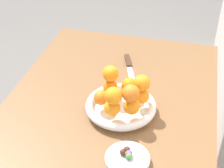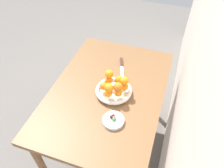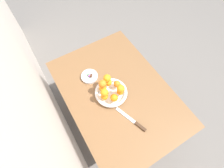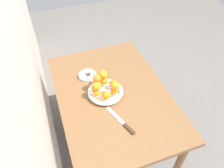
# 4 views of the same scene
# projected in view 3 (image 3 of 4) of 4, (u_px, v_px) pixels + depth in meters

# --- Properties ---
(ground_plane) EXTENTS (6.00, 6.00, 0.00)m
(ground_plane) POSITION_uv_depth(u_px,v_px,m) (116.00, 122.00, 1.99)
(ground_plane) COLOR slate
(wall_back) EXTENTS (4.00, 0.05, 2.50)m
(wall_back) POSITION_uv_depth(u_px,v_px,m) (24.00, 91.00, 0.78)
(wall_back) COLOR beige
(wall_back) RESTS_ON ground_plane
(dining_table) EXTENTS (1.10, 0.76, 0.74)m
(dining_table) POSITION_uv_depth(u_px,v_px,m) (117.00, 97.00, 1.43)
(dining_table) COLOR brown
(dining_table) RESTS_ON ground_plane
(fruit_bowl) EXTENTS (0.25, 0.25, 0.04)m
(fruit_bowl) POSITION_uv_depth(u_px,v_px,m) (111.00, 93.00, 1.32)
(fruit_bowl) COLOR white
(fruit_bowl) RESTS_ON dining_table
(candy_dish) EXTENTS (0.13, 0.13, 0.02)m
(candy_dish) POSITION_uv_depth(u_px,v_px,m) (90.00, 76.00, 1.41)
(candy_dish) COLOR silver
(candy_dish) RESTS_ON dining_table
(orange_0) EXTENTS (0.05, 0.05, 0.05)m
(orange_0) POSITION_uv_depth(u_px,v_px,m) (120.00, 92.00, 1.28)
(orange_0) COLOR orange
(orange_0) RESTS_ON fruit_bowl
(orange_1) EXTENTS (0.05, 0.05, 0.05)m
(orange_1) POSITION_uv_depth(u_px,v_px,m) (117.00, 84.00, 1.31)
(orange_1) COLOR orange
(orange_1) RESTS_ON fruit_bowl
(orange_2) EXTENTS (0.05, 0.05, 0.05)m
(orange_2) POSITION_uv_depth(u_px,v_px,m) (108.00, 82.00, 1.31)
(orange_2) COLOR orange
(orange_2) RESTS_ON fruit_bowl
(orange_3) EXTENTS (0.05, 0.05, 0.05)m
(orange_3) POSITION_uv_depth(u_px,v_px,m) (103.00, 88.00, 1.29)
(orange_3) COLOR orange
(orange_3) RESTS_ON fruit_bowl
(orange_4) EXTENTS (0.05, 0.05, 0.05)m
(orange_4) POSITION_uv_depth(u_px,v_px,m) (105.00, 96.00, 1.26)
(orange_4) COLOR orange
(orange_4) RESTS_ON fruit_bowl
(orange_5) EXTENTS (0.06, 0.06, 0.06)m
(orange_5) POSITION_uv_depth(u_px,v_px,m) (114.00, 98.00, 1.25)
(orange_5) COLOR orange
(orange_5) RESTS_ON fruit_bowl
(orange_6) EXTENTS (0.06, 0.06, 0.06)m
(orange_6) POSITION_uv_depth(u_px,v_px,m) (103.00, 84.00, 1.24)
(orange_6) COLOR orange
(orange_6) RESTS_ON orange_3
(orange_7) EXTENTS (0.06, 0.06, 0.06)m
(orange_7) POSITION_uv_depth(u_px,v_px,m) (104.00, 93.00, 1.21)
(orange_7) COLOR orange
(orange_7) RESTS_ON orange_4
(orange_8) EXTENTS (0.06, 0.06, 0.06)m
(orange_8) POSITION_uv_depth(u_px,v_px,m) (121.00, 89.00, 1.23)
(orange_8) COLOR orange
(orange_8) RESTS_ON orange_0
(orange_9) EXTENTS (0.06, 0.06, 0.06)m
(orange_9) POSITION_uv_depth(u_px,v_px,m) (107.00, 78.00, 1.27)
(orange_9) COLOR orange
(orange_9) RESTS_ON orange_2
(candy_ball_0) EXTENTS (0.02, 0.02, 0.02)m
(candy_ball_0) POSITION_uv_depth(u_px,v_px,m) (89.00, 75.00, 1.39)
(candy_ball_0) COLOR #472819
(candy_ball_0) RESTS_ON candy_dish
(candy_ball_1) EXTENTS (0.02, 0.02, 0.02)m
(candy_ball_1) POSITION_uv_depth(u_px,v_px,m) (88.00, 75.00, 1.39)
(candy_ball_1) COLOR #4C9947
(candy_ball_1) RESTS_ON candy_dish
(candy_ball_2) EXTENTS (0.02, 0.02, 0.02)m
(candy_ball_2) POSITION_uv_depth(u_px,v_px,m) (91.00, 75.00, 1.39)
(candy_ball_2) COLOR #472819
(candy_ball_2) RESTS_ON candy_dish
(candy_ball_3) EXTENTS (0.02, 0.02, 0.02)m
(candy_ball_3) POSITION_uv_depth(u_px,v_px,m) (89.00, 76.00, 1.39)
(candy_ball_3) COLOR #8C4C99
(candy_ball_3) RESTS_ON candy_dish
(candy_ball_4) EXTENTS (0.02, 0.02, 0.02)m
(candy_ball_4) POSITION_uv_depth(u_px,v_px,m) (91.00, 76.00, 1.38)
(candy_ball_4) COLOR #472819
(candy_ball_4) RESTS_ON candy_dish
(candy_ball_5) EXTENTS (0.02, 0.02, 0.02)m
(candy_ball_5) POSITION_uv_depth(u_px,v_px,m) (90.00, 75.00, 1.39)
(candy_ball_5) COLOR gold
(candy_ball_5) RESTS_ON candy_dish
(knife) EXTENTS (0.25, 0.11, 0.01)m
(knife) POSITION_uv_depth(u_px,v_px,m) (133.00, 121.00, 1.23)
(knife) COLOR #3F2819
(knife) RESTS_ON dining_table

